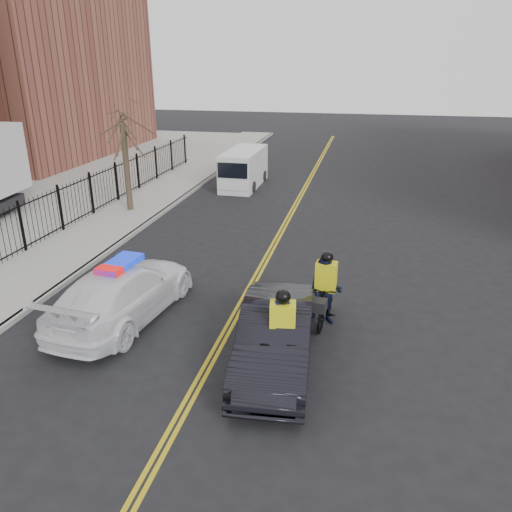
{
  "coord_description": "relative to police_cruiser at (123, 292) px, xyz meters",
  "views": [
    {
      "loc": [
        3.35,
        -11.33,
        6.89
      ],
      "look_at": [
        0.28,
        2.47,
        1.3
      ],
      "focal_mm": 35.0,
      "sensor_mm": 36.0,
      "label": 1
    }
  ],
  "objects": [
    {
      "name": "center_line_right",
      "position": [
        3.13,
        7.78,
        -0.79
      ],
      "size": [
        0.1,
        60.0,
        0.01
      ],
      "primitive_type": "cube",
      "color": "gold",
      "rests_on": "ground"
    },
    {
      "name": "center_line_left",
      "position": [
        2.97,
        7.78,
        -0.79
      ],
      "size": [
        0.1,
        60.0,
        0.01
      ],
      "primitive_type": "cube",
      "color": "gold",
      "rests_on": "ground"
    },
    {
      "name": "cyclist_far",
      "position": [
        5.57,
        0.95,
        0.04
      ],
      "size": [
        1.01,
        2.14,
        2.12
      ],
      "rotation": [
        0.0,
        0.0,
        -0.1
      ],
      "color": "black",
      "rests_on": "ground"
    },
    {
      "name": "dark_sedan",
      "position": [
        4.62,
        -1.42,
        -0.01
      ],
      "size": [
        2.04,
        4.86,
        1.56
      ],
      "primitive_type": "imported",
      "rotation": [
        0.0,
        0.0,
        0.08
      ],
      "color": "black",
      "rests_on": "ground"
    },
    {
      "name": "curb",
      "position": [
        -2.95,
        7.78,
        -0.72
      ],
      "size": [
        0.2,
        60.0,
        0.15
      ],
      "primitive_type": "cube",
      "color": "gray",
      "rests_on": "ground"
    },
    {
      "name": "iron_fence",
      "position": [
        -5.95,
        7.78,
        0.21
      ],
      "size": [
        0.12,
        28.0,
        2.0
      ],
      "primitive_type": null,
      "color": "black",
      "rests_on": "ground"
    },
    {
      "name": "cargo_van",
      "position": [
        -0.5,
        16.11,
        0.22
      ],
      "size": [
        1.95,
        4.96,
        2.07
      ],
      "rotation": [
        0.0,
        0.0,
        -0.0
      ],
      "color": "silver",
      "rests_on": "ground"
    },
    {
      "name": "police_cruiser",
      "position": [
        0.0,
        0.0,
        0.0
      ],
      "size": [
        2.74,
        5.62,
        1.73
      ],
      "rotation": [
        0.0,
        0.0,
        3.04
      ],
      "color": "white",
      "rests_on": "ground"
    },
    {
      "name": "street_tree",
      "position": [
        -4.55,
        9.78,
        2.74
      ],
      "size": [
        3.2,
        3.2,
        4.8
      ],
      "color": "#33291E",
      "rests_on": "sidewalk"
    },
    {
      "name": "ground",
      "position": [
        3.05,
        -0.22,
        -0.79
      ],
      "size": [
        120.0,
        120.0,
        0.0
      ],
      "primitive_type": "plane",
      "color": "black",
      "rests_on": "ground"
    },
    {
      "name": "sidewalk",
      "position": [
        -4.45,
        7.78,
        -0.72
      ],
      "size": [
        3.0,
        60.0,
        0.15
      ],
      "primitive_type": "cube",
      "color": "gray",
      "rests_on": "ground"
    },
    {
      "name": "cyclist_near",
      "position": [
        4.84,
        -1.8,
        -0.03
      ],
      "size": [
        1.09,
        2.32,
        2.19
      ],
      "rotation": [
        0.0,
        0.0,
        0.14
      ],
      "color": "black",
      "rests_on": "ground"
    },
    {
      "name": "warehouse_far",
      "position": [
        -19.95,
        23.78,
        6.21
      ],
      "size": [
        14.0,
        18.0,
        14.0
      ],
      "primitive_type": "cube",
      "color": "brown",
      "rests_on": "ground"
    }
  ]
}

